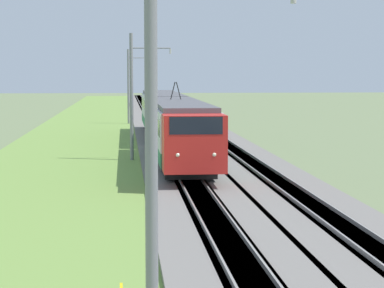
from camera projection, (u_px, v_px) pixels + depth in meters
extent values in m
cube|color=slate|center=(167.00, 144.00, 56.31)|extent=(240.00, 4.40, 0.30)
cube|color=slate|center=(221.00, 144.00, 56.69)|extent=(240.00, 4.40, 0.30)
cube|color=#4C4238|center=(167.00, 144.00, 56.31)|extent=(240.00, 1.57, 0.30)
cube|color=gray|center=(159.00, 141.00, 56.24)|extent=(240.00, 0.07, 0.15)
cube|color=gray|center=(174.00, 141.00, 56.34)|extent=(240.00, 0.07, 0.15)
cube|color=#4C4238|center=(221.00, 144.00, 56.69)|extent=(240.00, 1.57, 0.30)
cube|color=gray|center=(215.00, 141.00, 56.62)|extent=(240.00, 0.07, 0.15)
cube|color=gray|center=(228.00, 141.00, 56.71)|extent=(240.00, 0.07, 0.15)
cube|color=olive|center=(86.00, 146.00, 55.78)|extent=(240.00, 11.70, 0.12)
cube|color=red|center=(194.00, 143.00, 33.97)|extent=(1.85, 2.84, 2.61)
cube|color=black|center=(195.00, 125.00, 33.61)|extent=(1.33, 2.37, 0.78)
sphere|color=#F2EAC6|center=(178.00, 155.00, 33.07)|extent=(0.20, 0.20, 0.20)
sphere|color=#F2EAC6|center=(214.00, 155.00, 33.21)|extent=(0.20, 0.20, 0.20)
cube|color=#196B47|center=(179.00, 144.00, 43.53)|extent=(17.25, 2.96, 0.73)
cube|color=silver|center=(179.00, 122.00, 43.41)|extent=(17.25, 2.96, 1.88)
cube|color=black|center=(179.00, 119.00, 43.39)|extent=(15.87, 2.98, 0.79)
cube|color=#515156|center=(179.00, 103.00, 43.30)|extent=(17.25, 2.73, 0.25)
cube|color=black|center=(179.00, 155.00, 43.59)|extent=(16.39, 2.52, 0.55)
cylinder|color=black|center=(178.00, 167.00, 36.76)|extent=(0.86, 0.12, 0.86)
cylinder|color=black|center=(200.00, 167.00, 36.86)|extent=(0.86, 0.12, 0.86)
cube|color=#196B47|center=(162.00, 123.00, 62.15)|extent=(19.10, 2.96, 0.73)
cube|color=silver|center=(162.00, 107.00, 62.02)|extent=(19.10, 2.96, 1.88)
cube|color=black|center=(162.00, 105.00, 62.01)|extent=(17.58, 2.98, 0.79)
cube|color=#515156|center=(162.00, 94.00, 61.92)|extent=(19.10, 2.73, 0.25)
cube|color=black|center=(162.00, 130.00, 62.21)|extent=(18.15, 2.52, 0.55)
cylinder|color=black|center=(173.00, 91.00, 45.79)|extent=(0.06, 0.33, 1.08)
cylinder|color=black|center=(179.00, 91.00, 45.82)|extent=(0.06, 0.33, 1.08)
cube|color=black|center=(189.00, 185.00, 36.89)|extent=(0.10, 0.10, 0.00)
cylinder|color=slate|center=(151.00, 165.00, 12.60)|extent=(0.22, 0.22, 7.91)
cylinder|color=slate|center=(132.00, 98.00, 45.93)|extent=(0.22, 0.22, 7.92)
cylinder|color=slate|center=(151.00, 48.00, 45.75)|extent=(0.08, 2.40, 0.08)
cylinder|color=#B2ADA8|center=(170.00, 51.00, 45.88)|extent=(0.10, 0.10, 0.30)
cylinder|color=slate|center=(128.00, 87.00, 79.26)|extent=(0.22, 0.22, 7.99)
cylinder|color=slate|center=(140.00, 58.00, 79.08)|extent=(0.08, 2.40, 0.08)
cylinder|color=#B2ADA8|center=(151.00, 60.00, 79.20)|extent=(0.10, 0.10, 0.30)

